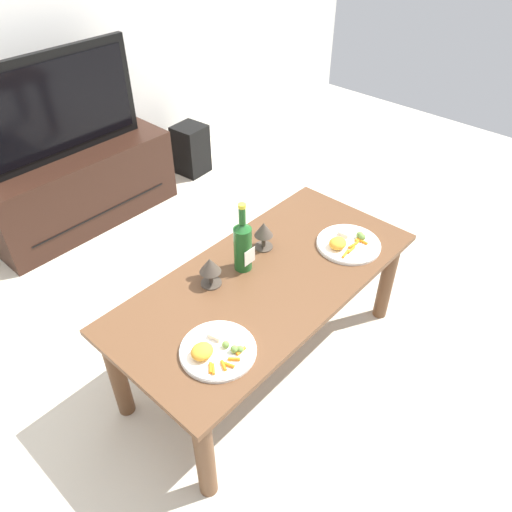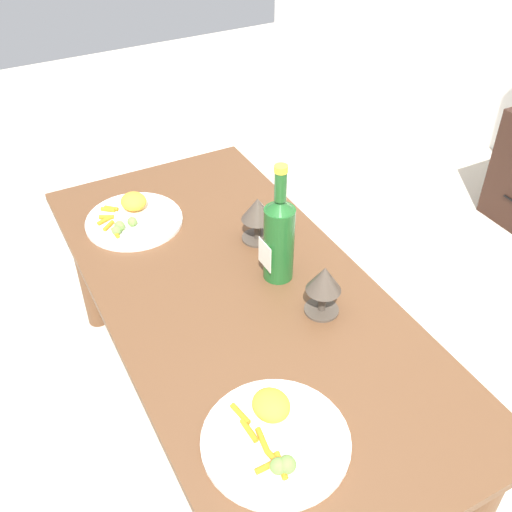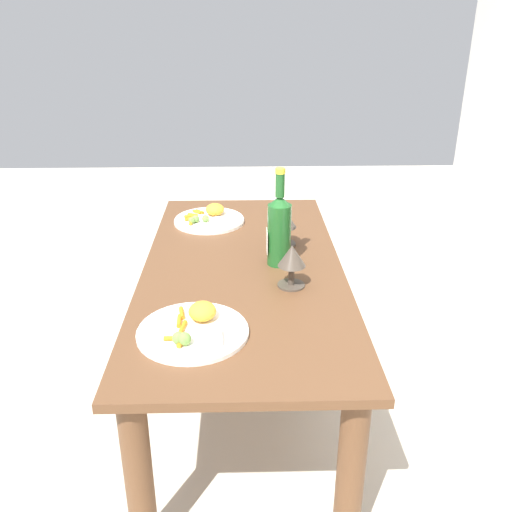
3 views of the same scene
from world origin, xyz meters
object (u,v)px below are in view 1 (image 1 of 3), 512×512
Objects in this scene: goblet_right at (264,231)px; dinner_plate_left at (216,350)px; dinner_plate_right at (348,243)px; floor_speaker at (191,149)px; dining_table at (266,293)px; tv_stand at (80,187)px; goblet_left at (210,267)px; tv_screen at (59,105)px; wine_bottle at (243,244)px.

goblet_right reaches higher than dinner_plate_left.
dinner_plate_left is 0.82m from dinner_plate_right.
floor_speaker is 1.85m from dinner_plate_right.
tv_stand is at bearing 87.12° from dining_table.
goblet_left is at bearing 180.00° from goblet_right.
tv_screen reaches higher than dinner_plate_right.
goblet_left is at bearing -133.53° from floor_speaker.
tv_screen is 1.86m from dinner_plate_left.
dinner_plate_right is at bearing -24.93° from goblet_left.
tv_screen is 1.82m from dinner_plate_right.
goblet_right is (0.06, -1.50, 0.36)m from tv_stand.
tv_screen is at bearing 92.39° from goblet_right.
dinner_plate_left is (-0.40, -0.25, -0.11)m from wine_bottle.
dinner_plate_right is (-0.57, -1.72, 0.35)m from floor_speaker.
tv_stand is at bearing 90.00° from tv_screen.
floor_speaker is 1.33× the size of dinner_plate_left.
dinner_plate_left reaches higher than floor_speaker.
tv_stand is 3.25× the size of floor_speaker.
goblet_left reaches higher than tv_stand.
dinner_plate_left is at bearing -148.36° from wine_bottle.
tv_screen is at bearing -90.00° from tv_stand.
tv_stand is (0.08, 1.64, -0.18)m from dining_table.
goblet_right is at bearing -0.00° from goblet_left.
dinner_plate_right is at bearing -30.00° from wine_bottle.
tv_stand is 8.92× the size of goblet_right.
goblet_left is (-0.18, 0.15, 0.18)m from dining_table.
dinner_plate_left is at bearing -179.93° from dinner_plate_right.
dinner_plate_right is at bearing -17.37° from dining_table.
goblet_right reaches higher than tv_stand.
wine_bottle reaches higher than goblet_left.
wine_bottle is (-0.10, -1.52, -0.14)m from tv_screen.
dinner_plate_left and dinner_plate_right have the same top height.
dining_table is at bearing -92.88° from tv_stand.
wine_bottle is at bearing 31.64° from dinner_plate_left.
dinner_plate_left is (-0.56, -0.27, -0.08)m from goblet_right.
tv_stand is 1.56m from goblet_left.
goblet_left reaches higher than floor_speaker.
dining_table is 0.44m from dinner_plate_right.
dining_table is 3.75× the size of floor_speaker.
tv_screen is (-0.00, -0.00, 0.54)m from tv_stand.
tv_stand is at bearing 86.27° from wine_bottle.
tv_stand is 9.03× the size of goblet_left.
dinner_plate_right is (0.59, -0.27, -0.08)m from goblet_left.
tv_screen reaches higher than wine_bottle.
wine_bottle is at bearing -170.34° from goblet_right.
tv_screen is at bearing 172.20° from floor_speaker.
goblet_right reaches higher than goblet_left.
dinner_plate_right is (0.41, -0.13, 0.10)m from dining_table.
dinner_plate_right is at bearing -79.60° from tv_stand.
goblet_left is 0.37m from dinner_plate_left.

